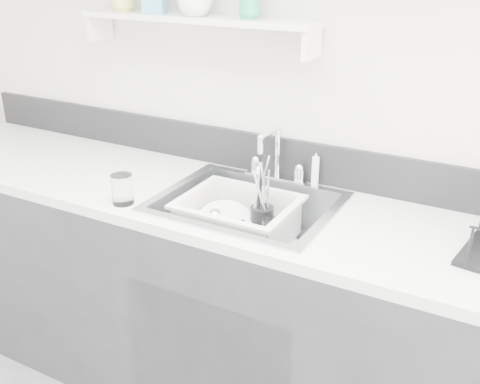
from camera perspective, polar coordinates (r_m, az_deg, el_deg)
The scene contains 13 objects.
counter_run at distance 2.26m, azimuth 0.62°, elevation -11.74°, with size 3.20×0.62×0.92m.
backsplash at distance 2.25m, azimuth 4.29°, elevation 3.56°, with size 3.20×0.02×0.16m, color black.
sink at distance 2.07m, azimuth 0.67°, elevation -3.33°, with size 0.64×0.52×0.20m, color silver, non-canonical shape.
faucet at distance 2.21m, azimuth 3.69°, elevation 2.67°, with size 0.26×0.18×0.23m.
side_sprayer at distance 2.16m, azimuth 7.66°, elevation 2.25°, with size 0.03×0.03×0.14m, color white.
wall_shelf at distance 2.24m, azimuth -4.60°, elevation 16.94°, with size 1.00×0.16×0.12m.
wash_tub at distance 2.09m, azimuth -0.19°, elevation -2.88°, with size 0.42×0.34×0.16m, color white, non-canonical shape.
plate_stack at distance 2.12m, azimuth -1.39°, elevation -3.70°, with size 0.25×0.25×0.10m.
utensil_cup at distance 2.12m, azimuth 2.22°, elevation -2.72°, with size 0.09×0.09×0.30m.
ladle at distance 2.12m, azimuth -1.36°, elevation -3.48°, with size 0.25×0.09×0.07m, color silver, non-canonical shape.
tumbler_in_tub at distance 2.06m, azimuth 3.10°, elevation -3.95°, with size 0.06×0.06×0.09m, color white.
tumbler_counter at distance 2.05m, azimuth -11.86°, elevation 0.27°, with size 0.08×0.08×0.11m, color white.
bowl_small at distance 2.01m, azimuth 1.85°, elevation -5.69°, with size 0.11×0.11×0.03m, color white.
Camera 1 is at (0.87, -0.44, 1.76)m, focal length 42.00 mm.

